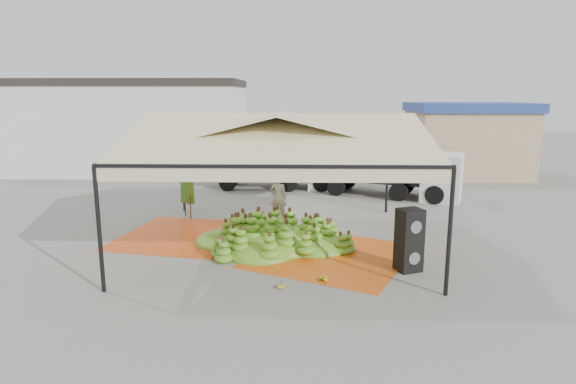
{
  "coord_description": "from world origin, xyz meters",
  "views": [
    {
      "loc": [
        0.63,
        -14.53,
        4.57
      ],
      "look_at": [
        0.2,
        1.5,
        1.3
      ],
      "focal_mm": 30.0,
      "sensor_mm": 36.0,
      "label": 1
    }
  ],
  "objects_px": {
    "truck_left": "(285,162)",
    "vendor": "(278,197)",
    "banana_heap": "(274,229)",
    "speaker_stack": "(409,240)",
    "truck_right": "(398,169)"
  },
  "relations": [
    {
      "from": "speaker_stack",
      "to": "vendor",
      "type": "height_order",
      "value": "vendor"
    },
    {
      "from": "truck_left",
      "to": "vendor",
      "type": "bearing_deg",
      "value": -88.94
    },
    {
      "from": "speaker_stack",
      "to": "truck_left",
      "type": "bearing_deg",
      "value": 85.9
    },
    {
      "from": "speaker_stack",
      "to": "vendor",
      "type": "relative_size",
      "value": 0.99
    },
    {
      "from": "truck_right",
      "to": "vendor",
      "type": "bearing_deg",
      "value": -118.72
    },
    {
      "from": "truck_right",
      "to": "speaker_stack",
      "type": "bearing_deg",
      "value": -77.31
    },
    {
      "from": "speaker_stack",
      "to": "truck_right",
      "type": "height_order",
      "value": "truck_right"
    },
    {
      "from": "speaker_stack",
      "to": "truck_left",
      "type": "relative_size",
      "value": 0.27
    },
    {
      "from": "vendor",
      "to": "truck_left",
      "type": "height_order",
      "value": "truck_left"
    },
    {
      "from": "banana_heap",
      "to": "speaker_stack",
      "type": "relative_size",
      "value": 2.99
    },
    {
      "from": "truck_right",
      "to": "banana_heap",
      "type": "bearing_deg",
      "value": -103.05
    },
    {
      "from": "speaker_stack",
      "to": "vendor",
      "type": "distance_m",
      "value": 6.31
    },
    {
      "from": "banana_heap",
      "to": "truck_right",
      "type": "xyz_separation_m",
      "value": [
        5.17,
        7.4,
        0.72
      ]
    },
    {
      "from": "banana_heap",
      "to": "vendor",
      "type": "bearing_deg",
      "value": 90.19
    },
    {
      "from": "speaker_stack",
      "to": "vendor",
      "type": "bearing_deg",
      "value": 103.52
    }
  ]
}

